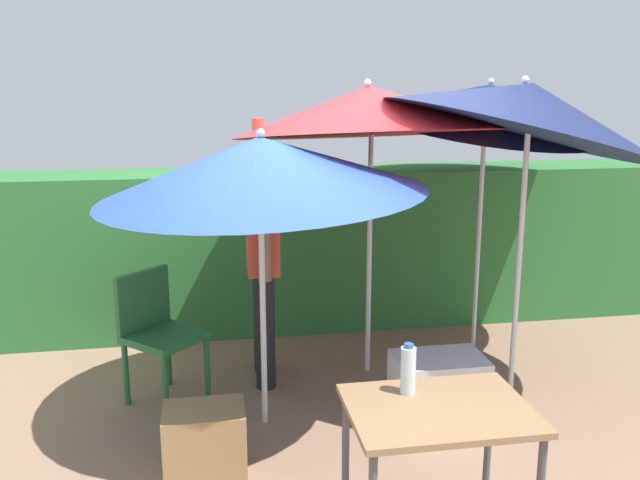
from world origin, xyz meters
TOP-DOWN VIEW (x-y plane):
  - ground_plane at (0.00, 0.00)m, footprint 24.00×24.00m
  - hedge_row at (0.00, 1.75)m, footprint 8.00×0.70m
  - umbrella_rainbow at (-0.42, -0.07)m, footprint 1.98×1.97m
  - umbrella_orange at (1.27, 0.01)m, footprint 1.81×1.79m
  - umbrella_yellow at (1.42, 0.96)m, footprint 1.83×1.82m
  - umbrella_navy at (0.40, 0.61)m, footprint 1.94×1.96m
  - person_vendor at (-0.36, 0.59)m, footprint 0.23×0.55m
  - chair_plastic at (-1.10, 0.39)m, footprint 0.62×0.62m
  - cooler_box at (0.66, -0.28)m, footprint 0.57×0.38m
  - crate_cardboard at (-0.80, -0.59)m, footprint 0.45×0.32m
  - folding_table at (0.23, -1.45)m, footprint 0.80×0.60m
  - bottle_water at (0.13, -1.30)m, footprint 0.07×0.07m

SIDE VIEW (x-z plane):
  - ground_plane at x=0.00m, z-range 0.00..0.00m
  - crate_cardboard at x=-0.80m, z-range 0.00..0.39m
  - cooler_box at x=0.66m, z-range 0.00..0.46m
  - chair_plastic at x=-1.10m, z-range 0.07..0.96m
  - folding_table at x=0.23m, z-range 0.28..1.03m
  - hedge_row at x=0.00m, z-range 0.00..1.39m
  - bottle_water at x=0.13m, z-range 0.74..0.98m
  - person_vendor at x=-0.36m, z-range -0.01..1.87m
  - umbrella_rainbow at x=-0.42m, z-range 0.70..2.59m
  - umbrella_navy at x=0.40m, z-range 0.83..3.04m
  - umbrella_yellow at x=1.42m, z-range 0.80..3.11m
  - umbrella_orange at x=1.27m, z-range 0.79..3.14m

